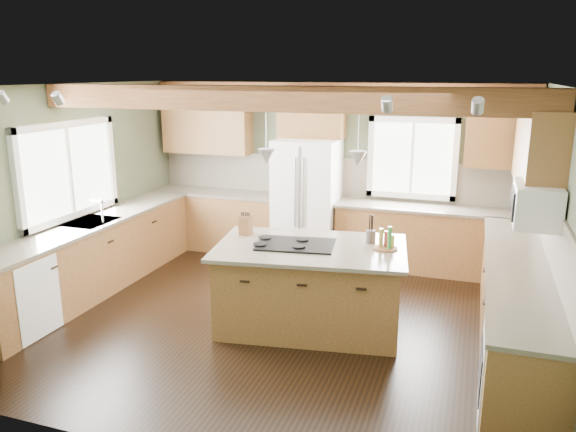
% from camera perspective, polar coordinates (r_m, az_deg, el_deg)
% --- Properties ---
extents(floor, '(5.60, 5.60, 0.00)m').
position_cam_1_polar(floor, '(6.54, -1.07, -10.31)').
color(floor, black).
rests_on(floor, ground).
extents(ceiling, '(5.60, 5.60, 0.00)m').
position_cam_1_polar(ceiling, '(5.94, -1.19, 13.10)').
color(ceiling, silver).
rests_on(ceiling, wall_back).
extents(wall_back, '(5.60, 0.00, 5.60)m').
position_cam_1_polar(wall_back, '(8.45, 4.66, 4.61)').
color(wall_back, '#474F38').
rests_on(wall_back, ground).
extents(wall_left, '(0.00, 5.00, 5.00)m').
position_cam_1_polar(wall_left, '(7.52, -21.65, 2.39)').
color(wall_left, '#474F38').
rests_on(wall_left, ground).
extents(wall_right, '(0.00, 5.00, 5.00)m').
position_cam_1_polar(wall_right, '(5.82, 25.80, -1.36)').
color(wall_right, '#474F38').
rests_on(wall_right, ground).
extents(ceiling_beam, '(5.55, 0.26, 0.26)m').
position_cam_1_polar(ceiling_beam, '(5.90, -1.36, 11.83)').
color(ceiling_beam, '#4C2715').
rests_on(ceiling_beam, ceiling).
extents(soffit_trim, '(5.55, 0.20, 0.10)m').
position_cam_1_polar(soffit_trim, '(8.24, 4.66, 13.03)').
color(soffit_trim, '#4C2715').
rests_on(soffit_trim, ceiling).
extents(backsplash_back, '(5.58, 0.03, 0.58)m').
position_cam_1_polar(backsplash_back, '(8.46, 4.62, 3.99)').
color(backsplash_back, brown).
rests_on(backsplash_back, wall_back).
extents(backsplash_right, '(0.03, 3.70, 0.58)m').
position_cam_1_polar(backsplash_right, '(5.89, 25.51, -2.06)').
color(backsplash_right, brown).
rests_on(backsplash_right, wall_right).
extents(base_cab_back_left, '(2.02, 0.60, 0.88)m').
position_cam_1_polar(base_cab_back_left, '(8.97, -7.09, -0.51)').
color(base_cab_back_left, brown).
rests_on(base_cab_back_left, floor).
extents(counter_back_left, '(2.06, 0.64, 0.04)m').
position_cam_1_polar(counter_back_left, '(8.86, -7.18, 2.36)').
color(counter_back_left, '#4B4337').
rests_on(counter_back_left, base_cab_back_left).
extents(base_cab_back_right, '(2.62, 0.60, 0.88)m').
position_cam_1_polar(base_cab_back_right, '(8.13, 14.24, -2.42)').
color(base_cab_back_right, brown).
rests_on(base_cab_back_right, floor).
extents(counter_back_right, '(2.66, 0.64, 0.04)m').
position_cam_1_polar(counter_back_right, '(8.01, 14.44, 0.73)').
color(counter_back_right, '#4B4337').
rests_on(counter_back_right, base_cab_back_right).
extents(base_cab_left, '(0.60, 3.70, 0.88)m').
position_cam_1_polar(base_cab_left, '(7.58, -19.07, -4.02)').
color(base_cab_left, brown).
rests_on(base_cab_left, floor).
extents(counter_left, '(0.64, 3.74, 0.04)m').
position_cam_1_polar(counter_left, '(7.46, -19.36, -0.66)').
color(counter_left, '#4B4337').
rests_on(counter_left, base_cab_left).
extents(base_cab_right, '(0.60, 3.70, 0.88)m').
position_cam_1_polar(base_cab_right, '(6.10, 22.04, -8.81)').
color(base_cab_right, brown).
rests_on(base_cab_right, floor).
extents(counter_right, '(0.64, 3.74, 0.04)m').
position_cam_1_polar(counter_right, '(5.94, 22.46, -4.72)').
color(counter_right, '#4B4337').
rests_on(counter_right, base_cab_right).
extents(upper_cab_back_left, '(1.40, 0.35, 0.90)m').
position_cam_1_polar(upper_cab_back_left, '(8.90, -8.21, 9.23)').
color(upper_cab_back_left, brown).
rests_on(upper_cab_back_left, wall_back).
extents(upper_cab_over_fridge, '(0.96, 0.35, 0.70)m').
position_cam_1_polar(upper_cab_over_fridge, '(8.26, 2.43, 10.36)').
color(upper_cab_over_fridge, brown).
rests_on(upper_cab_over_fridge, wall_back).
extents(upper_cab_right, '(0.35, 2.20, 0.90)m').
position_cam_1_polar(upper_cab_right, '(6.56, 24.04, 6.29)').
color(upper_cab_right, brown).
rests_on(upper_cab_right, wall_right).
extents(upper_cab_back_corner, '(0.90, 0.35, 0.90)m').
position_cam_1_polar(upper_cab_back_corner, '(7.95, 20.87, 7.82)').
color(upper_cab_back_corner, brown).
rests_on(upper_cab_back_corner, wall_back).
extents(window_left, '(0.04, 1.60, 1.05)m').
position_cam_1_polar(window_left, '(7.50, -21.47, 4.33)').
color(window_left, white).
rests_on(window_left, wall_left).
extents(window_back, '(1.10, 0.04, 1.00)m').
position_cam_1_polar(window_back, '(8.20, 12.52, 5.77)').
color(window_back, white).
rests_on(window_back, wall_back).
extents(sink, '(0.50, 0.65, 0.03)m').
position_cam_1_polar(sink, '(7.45, -19.36, -0.63)').
color(sink, '#262628').
rests_on(sink, counter_left).
extents(faucet, '(0.02, 0.02, 0.28)m').
position_cam_1_polar(faucet, '(7.31, -18.34, 0.35)').
color(faucet, '#B2B2B7').
rests_on(faucet, sink).
extents(dishwasher, '(0.60, 0.60, 0.84)m').
position_cam_1_polar(dishwasher, '(6.67, -25.81, -7.32)').
color(dishwasher, white).
rests_on(dishwasher, floor).
extents(oven, '(0.60, 0.72, 0.84)m').
position_cam_1_polar(oven, '(4.93, 22.62, -14.69)').
color(oven, white).
rests_on(oven, floor).
extents(microwave, '(0.40, 0.70, 0.38)m').
position_cam_1_polar(microwave, '(5.69, 23.94, 1.11)').
color(microwave, white).
rests_on(microwave, wall_right).
extents(pendant_left, '(0.18, 0.18, 0.16)m').
position_cam_1_polar(pendant_left, '(5.91, -2.21, 6.08)').
color(pendant_left, '#B2B2B7').
rests_on(pendant_left, ceiling).
extents(pendant_right, '(0.18, 0.18, 0.16)m').
position_cam_1_polar(pendant_right, '(5.78, 7.09, 5.80)').
color(pendant_right, '#B2B2B7').
rests_on(pendant_right, ceiling).
extents(refrigerator, '(0.90, 0.74, 1.80)m').
position_cam_1_polar(refrigerator, '(8.25, 1.93, 1.57)').
color(refrigerator, white).
rests_on(refrigerator, floor).
extents(island, '(2.06, 1.44, 0.88)m').
position_cam_1_polar(island, '(6.21, 2.25, -7.31)').
color(island, brown).
rests_on(island, floor).
extents(island_top, '(2.20, 1.58, 0.04)m').
position_cam_1_polar(island_top, '(6.05, 2.30, -3.26)').
color(island_top, '#4B4337').
rests_on(island_top, island).
extents(cooktop, '(0.90, 0.67, 0.02)m').
position_cam_1_polar(cooktop, '(6.06, 0.81, -2.91)').
color(cooktop, black).
rests_on(cooktop, island_top).
extents(knife_block, '(0.14, 0.12, 0.22)m').
position_cam_1_polar(knife_block, '(6.44, -4.33, -0.98)').
color(knife_block, brown).
rests_on(knife_block, island_top).
extents(utensil_crock, '(0.15, 0.15, 0.14)m').
position_cam_1_polar(utensil_crock, '(6.20, 8.39, -2.09)').
color(utensil_crock, '#3B352F').
rests_on(utensil_crock, island_top).
extents(bottle_tray, '(0.27, 0.27, 0.24)m').
position_cam_1_polar(bottle_tray, '(6.00, 9.90, -2.23)').
color(bottle_tray, brown).
rests_on(bottle_tray, island_top).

